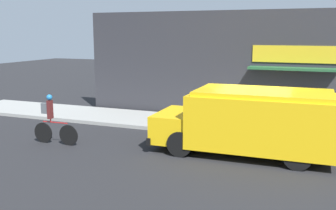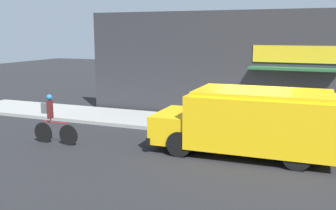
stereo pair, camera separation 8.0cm
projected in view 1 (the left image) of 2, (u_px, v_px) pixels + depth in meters
The scene contains 6 objects.
ground_plane at pixel (252, 140), 13.89m from camera, with size 70.00×70.00×0.00m, color #232326.
sidewalk at pixel (258, 129), 15.17m from camera, with size 28.00×2.83×0.14m.
storefront at pixel (267, 67), 16.26m from camera, with size 16.49×0.86×4.69m.
school_bus at pixel (251, 120), 12.19m from camera, with size 5.61×2.88×2.03m.
cyclist at pixel (52, 121), 13.36m from camera, with size 1.73×0.20×1.71m.
trash_bin at pixel (309, 121), 14.57m from camera, with size 0.50×0.50×0.79m.
Camera 1 is at (2.17, -13.58, 3.75)m, focal length 42.00 mm.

